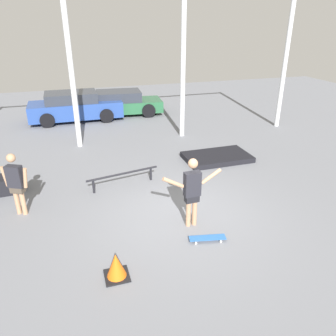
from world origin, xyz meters
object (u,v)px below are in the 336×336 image
Objects in this scene: skateboarder at (192,189)px; skateboard at (207,238)px; bystander at (16,182)px; manual_pad at (217,157)px; traffic_cone at (116,266)px; parked_car_blue at (75,107)px; parked_car_green at (121,103)px; grind_rail at (123,176)px.

skateboard is (0.13, -0.68, -0.91)m from skateboarder.
manual_pad is at bearing -136.92° from bystander.
skateboarder is 2.44m from traffic_cone.
traffic_cone reaches higher than skateboard.
traffic_cone is (-2.13, -0.53, 0.19)m from skateboard.
skateboarder is at bearing -78.05° from parked_car_blue.
manual_pad is 1.39× the size of bystander.
manual_pad is 0.55× the size of parked_car_green.
grind_rail is at bearing -82.85° from parked_car_blue.
bystander is 3.61m from traffic_cone.
parked_car_green reaches higher than grind_rail.
manual_pad is 6.57m from bystander.
parked_car_blue is at bearing -165.64° from parked_car_green.
skateboarder is 0.40× the size of parked_car_blue.
parked_car_blue is 2.36m from parked_car_green.
bystander reaches higher than skateboard.
bystander reaches higher than manual_pad.
skateboard is 4.82m from bystander.
skateboarder reaches higher than parked_car_green.
skateboarder is at bearing -64.70° from grind_rail.
skateboarder reaches higher than grind_rail.
traffic_cone is at bearing -89.20° from parked_car_blue.
parked_car_green is (-2.15, 7.03, 0.51)m from manual_pad.
traffic_cone is (-2.00, -1.21, -0.72)m from skateboarder.
parked_car_blue is (-2.13, 10.18, -0.30)m from skateboarder.
skateboarder reaches higher than manual_pad.
grind_rail is 0.50× the size of parked_car_blue.
grind_rail is at bearing 123.91° from skateboard.
skateboard is 0.52× the size of bystander.
bystander is (-4.06, 2.45, 0.85)m from skateboard.
skateboarder is 1.05× the size of bystander.
skateboard is 0.20× the size of parked_car_green.
parked_car_green is at bearing 86.53° from skateboarder.
parked_car_blue is 1.05× the size of parked_car_green.
parked_car_blue reaches higher than grind_rail.
parked_car_blue reaches higher than manual_pad.
traffic_cone is at bearing -151.25° from skateboarder.
parked_car_green is (1.38, 8.06, 0.27)m from grind_rail.
bystander is (-3.93, 1.77, -0.07)m from skateboarder.
parked_car_blue is 11.40m from traffic_cone.
parked_car_blue is (-4.48, 6.65, 0.59)m from manual_pad.
manual_pad is at bearing 16.21° from grind_rail.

